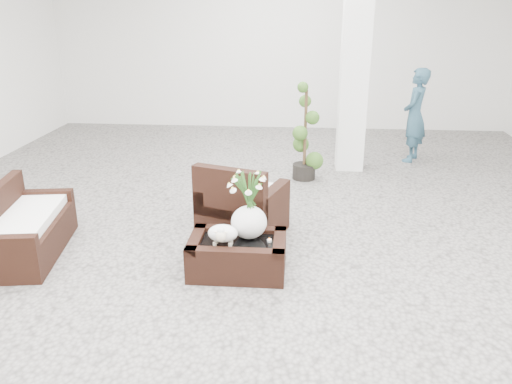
# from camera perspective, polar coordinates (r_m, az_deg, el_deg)

# --- Properties ---
(ground) EXTENTS (11.00, 11.00, 0.00)m
(ground) POSITION_cam_1_polar(r_m,az_deg,el_deg) (5.52, 0.09, -5.69)
(ground) COLOR gray
(ground) RESTS_ON ground
(column) EXTENTS (0.40, 0.40, 3.50)m
(column) POSITION_cam_1_polar(r_m,az_deg,el_deg) (7.82, 10.97, 15.00)
(column) COLOR white
(column) RESTS_ON ground
(coffee_table) EXTENTS (0.90, 0.60, 0.31)m
(coffee_table) POSITION_cam_1_polar(r_m,az_deg,el_deg) (4.91, -2.05, -7.13)
(coffee_table) COLOR black
(coffee_table) RESTS_ON ground
(sheep_figurine) EXTENTS (0.28, 0.23, 0.21)m
(sheep_figurine) POSITION_cam_1_polar(r_m,az_deg,el_deg) (4.72, -3.69, -4.80)
(sheep_figurine) COLOR white
(sheep_figurine) RESTS_ON coffee_table
(planter_narcissus) EXTENTS (0.44, 0.44, 0.80)m
(planter_narcissus) POSITION_cam_1_polar(r_m,az_deg,el_deg) (4.76, -0.80, -0.67)
(planter_narcissus) COLOR white
(planter_narcissus) RESTS_ON coffee_table
(tealight) EXTENTS (0.04, 0.04, 0.03)m
(tealight) POSITION_cam_1_polar(r_m,az_deg,el_deg) (4.83, 1.50, -5.35)
(tealight) COLOR white
(tealight) RESTS_ON coffee_table
(armchair) EXTENTS (1.01, 0.99, 0.85)m
(armchair) POSITION_cam_1_polar(r_m,az_deg,el_deg) (5.56, -1.44, -0.69)
(armchair) COLOR black
(armchair) RESTS_ON ground
(loveseat) EXTENTS (0.82, 1.39, 0.70)m
(loveseat) POSITION_cam_1_polar(r_m,az_deg,el_deg) (5.65, -24.13, -3.06)
(loveseat) COLOR black
(loveseat) RESTS_ON ground
(topiary) EXTENTS (0.37, 0.37, 1.37)m
(topiary) POSITION_cam_1_polar(r_m,az_deg,el_deg) (7.36, 5.47, 6.57)
(topiary) COLOR #2E521A
(topiary) RESTS_ON ground
(shopper) EXTENTS (0.54, 0.64, 1.48)m
(shopper) POSITION_cam_1_polar(r_m,az_deg,el_deg) (8.60, 17.17, 8.10)
(shopper) COLOR #2D5165
(shopper) RESTS_ON ground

